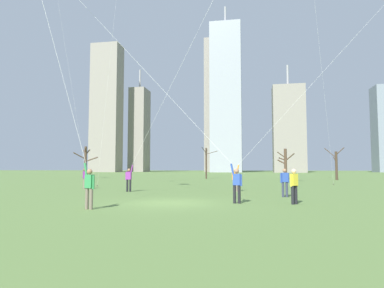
# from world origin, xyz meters

# --- Properties ---
(ground_plane) EXTENTS (400.00, 400.00, 0.00)m
(ground_plane) POSITION_xyz_m (0.00, 0.00, 0.00)
(ground_plane) COLOR #5B7A3D
(kite_flyer_foreground_left_white) EXTENTS (6.48, 1.54, 18.09)m
(kite_flyer_foreground_left_white) POSITION_xyz_m (-3.81, -2.73, 4.42)
(kite_flyer_foreground_left_white) COLOR #726656
(kite_flyer_foreground_left_white) RESTS_ON ground
(kite_flyer_midfield_right_pink) EXTENTS (9.81, 1.41, 20.32)m
(kite_flyer_midfield_right_pink) POSITION_xyz_m (-2.26, 7.10, 6.02)
(kite_flyer_midfield_right_pink) COLOR black
(kite_flyer_midfield_right_pink) RESTS_ON ground
(kite_flyer_foreground_right_purple) EXTENTS (14.99, 6.56, 17.44)m
(kite_flyer_foreground_right_purple) POSITION_xyz_m (1.51, 1.03, 2.76)
(kite_flyer_foreground_right_purple) COLOR black
(kite_flyer_foreground_right_purple) RESTS_ON ground
(kite_flyer_far_back_blue) EXTENTS (15.09, 4.27, 17.93)m
(kite_flyer_far_back_blue) POSITION_xyz_m (6.40, 9.26, 5.19)
(kite_flyer_far_back_blue) COLOR #726656
(kite_flyer_far_back_blue) RESTS_ON ground
(bystander_strolling_midfield) EXTENTS (0.36, 0.43, 1.62)m
(bystander_strolling_midfield) POSITION_xyz_m (-9.21, 9.06, 0.90)
(bystander_strolling_midfield) COLOR #726656
(bystander_strolling_midfield) RESTS_ON ground
(bystander_watching_nearby) EXTENTS (0.39, 0.38, 1.62)m
(bystander_watching_nearby) POSITION_xyz_m (5.75, 0.42, 0.90)
(bystander_watching_nearby) COLOR black
(bystander_watching_nearby) RESTS_ON ground
(bystander_far_off_by_trees) EXTENTS (0.50, 0.26, 1.62)m
(bystander_far_off_by_trees) POSITION_xyz_m (5.69, 4.22, 0.90)
(bystander_far_off_by_trees) COLOR #33384C
(bystander_far_off_by_trees) RESTS_ON ground
(bare_tree_rightmost) EXTENTS (2.49, 1.58, 4.53)m
(bare_tree_rightmost) POSITION_xyz_m (8.83, 35.89, 2.39)
(bare_tree_rightmost) COLOR #4C3828
(bare_tree_rightmost) RESTS_ON ground
(bare_tree_leftmost) EXTENTS (2.28, 3.26, 4.80)m
(bare_tree_leftmost) POSITION_xyz_m (-2.91, 34.99, 2.62)
(bare_tree_leftmost) COLOR #423326
(bare_tree_leftmost) RESTS_ON ground
(bare_tree_far_right_edge) EXTENTS (2.68, 1.78, 4.55)m
(bare_tree_far_right_edge) POSITION_xyz_m (15.40, 33.42, 2.21)
(bare_tree_far_right_edge) COLOR #423326
(bare_tree_far_right_edge) RESTS_ON ground
(bare_tree_right_of_center) EXTENTS (3.35, 2.51, 5.10)m
(bare_tree_right_of_center) POSITION_xyz_m (-22.35, 34.20, 2.83)
(bare_tree_right_of_center) COLOR #4C3828
(bare_tree_right_of_center) RESTS_ON ground
(skyline_wide_slab) EXTENTS (11.28, 8.34, 39.49)m
(skyline_wide_slab) POSITION_xyz_m (17.42, 109.48, 15.81)
(skyline_wide_slab) COLOR gray
(skyline_wide_slab) RESTS_ON ground
(skyline_tall_tower) EXTENTS (5.08, 8.48, 33.27)m
(skyline_tall_tower) POSITION_xyz_m (53.36, 123.06, 16.63)
(skyline_tall_tower) COLOR gray
(skyline_tall_tower) RESTS_ON ground
(skyline_slender_spire) EXTENTS (11.87, 6.83, 64.63)m
(skyline_slender_spire) POSITION_xyz_m (-5.46, 111.28, 28.89)
(skyline_slender_spire) COLOR #9EA3AD
(skyline_slender_spire) RESTS_ON ground
(skyline_short_annex) EXTENTS (6.96, 9.83, 45.24)m
(skyline_short_annex) POSITION_xyz_m (-44.38, 123.92, 18.21)
(skyline_short_annex) COLOR gray
(skyline_short_annex) RESTS_ON ground
(skyline_squat_block) EXTENTS (9.22, 11.84, 66.07)m
(skyline_squat_block) POSITION_xyz_m (-10.64, 126.31, 28.29)
(skyline_squat_block) COLOR gray
(skyline_squat_block) RESTS_ON ground
(skyline_mid_tower_left) EXTENTS (11.51, 7.63, 52.22)m
(skyline_mid_tower_left) POSITION_xyz_m (-54.05, 111.02, 26.11)
(skyline_mid_tower_left) COLOR gray
(skyline_mid_tower_left) RESTS_ON ground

